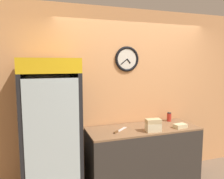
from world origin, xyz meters
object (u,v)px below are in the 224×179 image
at_px(sandwich_stack_bottom, 153,129).
at_px(sandwich_flat_left, 180,126).
at_px(sandwich_stack_top, 153,121).
at_px(condiment_jar, 169,117).
at_px(beverage_cooler, 51,125).
at_px(chefs_knife, 119,131).
at_px(sandwich_stack_middle, 153,125).

distance_m(sandwich_stack_bottom, sandwich_flat_left, 0.47).
relative_size(sandwich_stack_top, condiment_jar, 1.51).
distance_m(beverage_cooler, chefs_knife, 0.95).
xyz_separation_m(beverage_cooler, sandwich_stack_middle, (1.40, -0.24, -0.06)).
xyz_separation_m(beverage_cooler, chefs_knife, (0.93, -0.07, -0.15)).
distance_m(beverage_cooler, condiment_jar, 1.94).
xyz_separation_m(sandwich_stack_bottom, sandwich_flat_left, (0.47, 0.03, -0.00)).
xyz_separation_m(sandwich_stack_middle, condiment_jar, (0.53, 0.41, -0.02)).
distance_m(beverage_cooler, sandwich_stack_middle, 1.42).
distance_m(beverage_cooler, sandwich_stack_bottom, 1.42).
height_order(sandwich_stack_bottom, condiment_jar, condiment_jar).
bearing_deg(sandwich_stack_top, sandwich_stack_bottom, 180.00).
distance_m(sandwich_stack_top, chefs_knife, 0.52).
height_order(sandwich_flat_left, condiment_jar, condiment_jar).
bearing_deg(condiment_jar, sandwich_stack_middle, -142.44).
height_order(beverage_cooler, sandwich_flat_left, beverage_cooler).
bearing_deg(sandwich_stack_top, sandwich_stack_middle, 0.00).
height_order(beverage_cooler, sandwich_stack_bottom, beverage_cooler).
height_order(sandwich_stack_top, chefs_knife, sandwich_stack_top).
height_order(sandwich_stack_top, condiment_jar, sandwich_stack_top).
distance_m(sandwich_flat_left, condiment_jar, 0.39).
relative_size(beverage_cooler, chefs_knife, 6.68).
bearing_deg(chefs_knife, sandwich_stack_bottom, -20.15).
relative_size(beverage_cooler, sandwich_stack_middle, 8.70).
bearing_deg(beverage_cooler, sandwich_flat_left, -6.46).
bearing_deg(sandwich_stack_bottom, condiment_jar, 37.56).
height_order(sandwich_stack_bottom, sandwich_stack_middle, sandwich_stack_middle).
bearing_deg(condiment_jar, beverage_cooler, -174.95).
bearing_deg(sandwich_stack_top, sandwich_flat_left, 3.12).
distance_m(sandwich_stack_bottom, condiment_jar, 0.67).
relative_size(sandwich_stack_middle, chefs_knife, 0.77).
bearing_deg(sandwich_stack_top, condiment_jar, 37.56).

